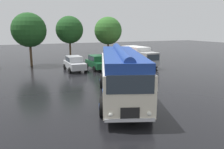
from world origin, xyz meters
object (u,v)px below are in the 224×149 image
car_mid_left (97,62)px  box_van (138,56)px  car_near_left (74,63)px  vintage_bus (121,72)px  car_mid_right (117,60)px

car_mid_left → box_van: box_van is taller
car_mid_left → box_van: (5.51, -0.14, 0.52)m
car_mid_left → box_van: bearing=-1.5°
car_near_left → box_van: bearing=-3.3°
vintage_bus → car_mid_right: vintage_bus is taller
box_van → vintage_bus: bearing=-125.4°
vintage_bus → box_van: (7.78, 10.96, -0.53)m
vintage_bus → box_van: bearing=54.6°
car_mid_right → box_van: 2.75m
vintage_bus → box_van: 13.45m
car_mid_left → box_van: size_ratio=0.72×
car_near_left → box_van: (8.19, -0.47, 0.52)m
vintage_bus → car_near_left: vintage_bus is taller
car_mid_right → box_van: box_van is taller
car_mid_left → car_mid_right: (2.90, 0.59, 0.00)m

